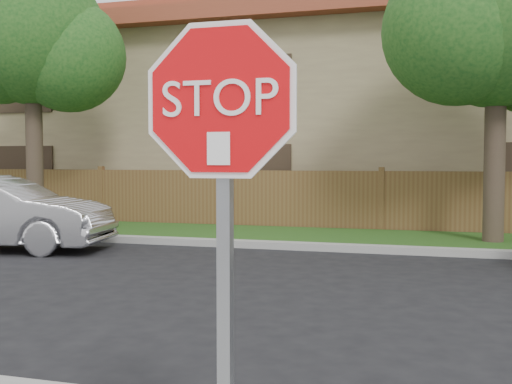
% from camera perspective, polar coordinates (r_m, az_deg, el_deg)
% --- Properties ---
extents(far_curb, '(70.00, 0.30, 0.15)m').
position_cam_1_polar(far_curb, '(12.43, 10.76, -5.34)').
color(far_curb, gray).
rests_on(far_curb, ground).
extents(grass_strip, '(70.00, 3.00, 0.12)m').
position_cam_1_polar(grass_strip, '(14.06, 11.35, -4.43)').
color(grass_strip, '#1E4714').
rests_on(grass_strip, ground).
extents(fence, '(70.00, 0.12, 1.60)m').
position_cam_1_polar(fence, '(15.57, 11.84, -0.98)').
color(fence, brown).
rests_on(fence, ground).
extents(apartment_building, '(35.20, 9.20, 7.20)m').
position_cam_1_polar(apartment_building, '(21.19, 12.99, 7.45)').
color(apartment_building, '#8F7B58').
rests_on(apartment_building, ground).
extents(tree_left, '(4.80, 3.90, 7.78)m').
position_cam_1_polar(tree_left, '(17.29, -20.76, 14.01)').
color(tree_left, '#382B21').
rests_on(tree_left, ground).
extents(tree_mid, '(4.80, 3.90, 7.35)m').
position_cam_1_polar(tree_mid, '(14.07, 22.15, 15.13)').
color(tree_mid, '#382B21').
rests_on(tree_mid, ground).
extents(stop_sign, '(1.01, 0.13, 2.55)m').
position_cam_1_polar(stop_sign, '(2.77, -3.28, 2.06)').
color(stop_sign, gray).
rests_on(stop_sign, sidewalk_near).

